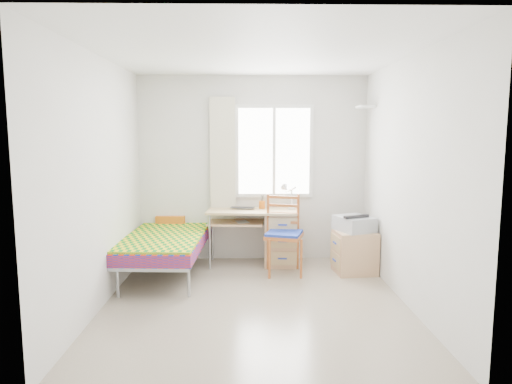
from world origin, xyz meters
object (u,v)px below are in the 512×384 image
desk (276,235)px  cabinet (354,252)px  chair (284,229)px  printer (354,223)px  bed (168,238)px

desk → cabinet: (1.00, -0.42, -0.14)m
chair → cabinet: size_ratio=1.86×
chair → printer: (0.91, 0.01, 0.08)m
desk → bed: bearing=-164.4°
desk → chair: 0.43m
chair → desk: bearing=119.0°
desk → printer: 1.09m
bed → printer: bearing=-0.0°
bed → printer: 2.44m
desk → cabinet: 1.09m
bed → chair: size_ratio=2.06×
desk → printer: bearing=-16.4°
desk → cabinet: size_ratio=2.29×
desk → cabinet: desk is taller
cabinet → bed: bearing=170.6°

